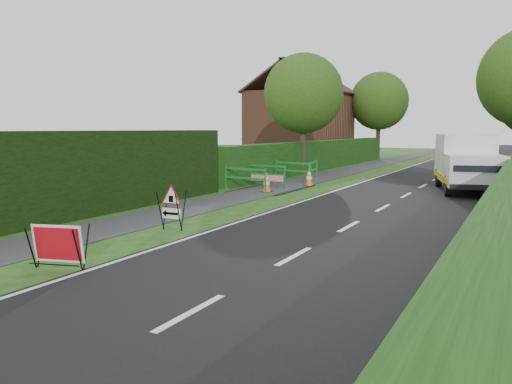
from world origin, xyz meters
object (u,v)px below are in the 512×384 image
at_px(red_rect_sign, 58,245).
at_px(hatchback_car, 452,158).
at_px(triangle_sign, 170,204).
at_px(works_van, 467,161).

height_order(red_rect_sign, hatchback_car, hatchback_car).
relative_size(triangle_sign, works_van, 0.18).
bearing_deg(works_van, triangle_sign, -129.63).
bearing_deg(hatchback_car, red_rect_sign, -117.45).
xyz_separation_m(red_rect_sign, works_van, (5.24, 15.90, 0.76)).
bearing_deg(red_rect_sign, works_van, 54.86).
distance_m(works_van, hatchback_car, 13.61).
bearing_deg(triangle_sign, red_rect_sign, -89.34).
bearing_deg(hatchback_car, works_van, -102.11).
bearing_deg(triangle_sign, hatchback_car, 76.84).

